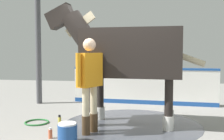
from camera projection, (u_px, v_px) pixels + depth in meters
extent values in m
cube|color=gray|center=(121.00, 128.00, 5.43)|extent=(16.00, 16.00, 0.02)
cylinder|color=#42444C|center=(132.00, 124.00, 5.63)|extent=(2.87, 2.87, 0.00)
cube|color=white|center=(143.00, 87.00, 7.77)|extent=(0.33, 4.12, 0.99)
cube|color=#1E4C99|center=(143.00, 69.00, 7.73)|extent=(0.35, 4.12, 0.06)
cube|color=#1E4C99|center=(143.00, 102.00, 7.80)|extent=(0.33, 4.12, 0.12)
cylinder|color=#4C4C51|center=(38.00, 49.00, 7.81)|extent=(0.16, 0.16, 3.18)
cube|color=black|center=(132.00, 53.00, 5.53)|extent=(1.10, 2.03, 0.97)
cylinder|color=black|center=(93.00, 101.00, 5.50)|extent=(0.16, 0.16, 1.00)
cylinder|color=silver|center=(93.00, 119.00, 5.53)|extent=(0.20, 0.20, 0.28)
cylinder|color=black|center=(100.00, 97.00, 6.02)|extent=(0.16, 0.16, 1.00)
cylinder|color=silver|center=(100.00, 113.00, 6.04)|extent=(0.20, 0.20, 0.28)
cylinder|color=black|center=(169.00, 105.00, 5.17)|extent=(0.16, 0.16, 1.00)
cylinder|color=silver|center=(168.00, 123.00, 5.20)|extent=(0.20, 0.20, 0.28)
cylinder|color=black|center=(169.00, 100.00, 5.69)|extent=(0.16, 0.16, 1.00)
cylinder|color=silver|center=(169.00, 117.00, 5.72)|extent=(0.20, 0.20, 0.28)
cylinder|color=black|center=(80.00, 31.00, 5.74)|extent=(0.49, 0.82, 0.87)
cube|color=#C6B793|center=(80.00, 24.00, 5.73)|extent=(0.10, 0.66, 0.54)
cube|color=black|center=(61.00, 17.00, 5.81)|extent=(0.32, 0.67, 0.56)
cylinder|color=#C6B793|center=(187.00, 58.00, 5.30)|extent=(0.17, 0.71, 0.35)
cylinder|color=#47331E|center=(94.00, 123.00, 5.11)|extent=(0.15, 0.15, 0.35)
cylinder|color=#C6B793|center=(94.00, 100.00, 5.08)|extent=(0.13, 0.13, 0.52)
cylinder|color=#47331E|center=(86.00, 125.00, 4.93)|extent=(0.15, 0.15, 0.35)
cylinder|color=#C6B793|center=(86.00, 102.00, 4.90)|extent=(0.13, 0.13, 0.52)
cube|color=orange|center=(90.00, 70.00, 4.95)|extent=(0.55, 0.42, 0.62)
cylinder|color=orange|center=(100.00, 68.00, 5.20)|extent=(0.09, 0.09, 0.59)
cylinder|color=orange|center=(78.00, 70.00, 4.70)|extent=(0.09, 0.09, 0.59)
sphere|color=beige|center=(89.00, 45.00, 4.92)|extent=(0.24, 0.24, 0.24)
cylinder|color=#1E478C|center=(67.00, 134.00, 4.51)|extent=(0.33, 0.33, 0.30)
cylinder|color=white|center=(67.00, 124.00, 4.49)|extent=(0.30, 0.30, 0.03)
cylinder|color=#D8CC4C|center=(60.00, 123.00, 5.37)|extent=(0.07, 0.07, 0.21)
cylinder|color=black|center=(59.00, 116.00, 5.36)|extent=(0.05, 0.05, 0.05)
cylinder|color=#CC5933|center=(50.00, 134.00, 4.73)|extent=(0.07, 0.07, 0.16)
cylinder|color=white|center=(50.00, 129.00, 4.72)|extent=(0.05, 0.05, 0.03)
torus|color=#267233|center=(37.00, 122.00, 5.73)|extent=(0.51, 0.51, 0.03)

